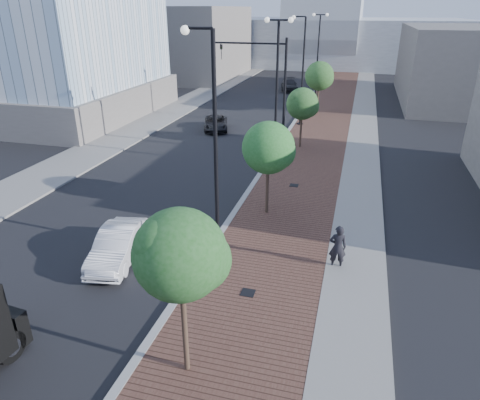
# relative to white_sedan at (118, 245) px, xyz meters

# --- Properties ---
(sidewalk) EXTENTS (7.00, 140.00, 0.12)m
(sidewalk) POSITION_rel_white_sedan_xyz_m (6.97, 31.01, -0.63)
(sidewalk) COLOR #4C2D23
(sidewalk) RESTS_ON ground
(concrete_strip) EXTENTS (2.40, 140.00, 0.13)m
(concrete_strip) POSITION_rel_white_sedan_xyz_m (9.67, 31.01, -0.63)
(concrete_strip) COLOR slate
(concrete_strip) RESTS_ON ground
(curb) EXTENTS (0.30, 140.00, 0.14)m
(curb) POSITION_rel_white_sedan_xyz_m (3.47, 31.01, -0.62)
(curb) COLOR gray
(curb) RESTS_ON ground
(west_sidewalk) EXTENTS (4.00, 140.00, 0.12)m
(west_sidewalk) POSITION_rel_white_sedan_xyz_m (-9.53, 31.01, -0.63)
(west_sidewalk) COLOR slate
(west_sidewalk) RESTS_ON ground
(white_sedan) EXTENTS (2.25, 4.41, 1.39)m
(white_sedan) POSITION_rel_white_sedan_xyz_m (0.00, 0.00, 0.00)
(white_sedan) COLOR silver
(white_sedan) RESTS_ON ground
(dark_car_mid) EXTENTS (3.15, 4.61, 1.17)m
(dark_car_mid) POSITION_rel_white_sedan_xyz_m (-2.78, 21.49, -0.11)
(dark_car_mid) COLOR black
(dark_car_mid) RESTS_ON ground
(dark_car_far) EXTENTS (2.93, 5.20, 1.42)m
(dark_car_far) POSITION_rel_white_sedan_xyz_m (0.13, 42.87, 0.02)
(dark_car_far) COLOR black
(dark_car_far) RESTS_ON ground
(pedestrian) EXTENTS (0.76, 0.55, 1.91)m
(pedestrian) POSITION_rel_white_sedan_xyz_m (8.87, 1.81, 0.26)
(pedestrian) COLOR black
(pedestrian) RESTS_ON ground
(streetlight_1) EXTENTS (1.44, 0.56, 9.21)m
(streetlight_1) POSITION_rel_white_sedan_xyz_m (3.96, 1.01, 3.65)
(streetlight_1) COLOR black
(streetlight_1) RESTS_ON ground
(streetlight_2) EXTENTS (1.72, 0.56, 9.28)m
(streetlight_2) POSITION_rel_white_sedan_xyz_m (4.07, 13.01, 4.13)
(streetlight_2) COLOR black
(streetlight_2) RESTS_ON ground
(streetlight_3) EXTENTS (1.44, 0.56, 9.21)m
(streetlight_3) POSITION_rel_white_sedan_xyz_m (3.96, 25.01, 3.65)
(streetlight_3) COLOR black
(streetlight_3) RESTS_ON ground
(streetlight_4) EXTENTS (1.72, 0.56, 9.28)m
(streetlight_4) POSITION_rel_white_sedan_xyz_m (4.07, 37.01, 4.13)
(streetlight_4) COLOR black
(streetlight_4) RESTS_ON ground
(traffic_mast) EXTENTS (5.09, 0.20, 8.00)m
(traffic_mast) POSITION_rel_white_sedan_xyz_m (3.17, 16.01, 4.29)
(traffic_mast) COLOR black
(traffic_mast) RESTS_ON ground
(tree_0) EXTENTS (2.50, 2.47, 5.19)m
(tree_0) POSITION_rel_white_sedan_xyz_m (5.12, -4.97, 3.25)
(tree_0) COLOR #382619
(tree_0) RESTS_ON ground
(tree_1) EXTENTS (2.59, 2.58, 4.84)m
(tree_1) POSITION_rel_white_sedan_xyz_m (5.12, 6.03, 2.85)
(tree_1) COLOR #382619
(tree_1) RESTS_ON ground
(tree_2) EXTENTS (2.38, 2.33, 4.52)m
(tree_2) POSITION_rel_white_sedan_xyz_m (5.12, 18.03, 2.65)
(tree_2) COLOR #382619
(tree_2) RESTS_ON ground
(tree_3) EXTENTS (2.78, 2.78, 5.12)m
(tree_3) POSITION_rel_white_sedan_xyz_m (5.12, 30.03, 3.02)
(tree_3) COLOR #382619
(tree_3) RESTS_ON ground
(tower_podium) EXTENTS (19.00, 19.00, 3.00)m
(tower_podium) POSITION_rel_white_sedan_xyz_m (-20.53, 23.01, 0.81)
(tower_podium) COLOR #67625D
(tower_podium) RESTS_ON ground
(convention_center) EXTENTS (50.00, 30.00, 50.00)m
(convention_center) POSITION_rel_white_sedan_xyz_m (1.47, 76.01, 5.31)
(convention_center) COLOR #9BA0A5
(convention_center) RESTS_ON ground
(commercial_block_nw) EXTENTS (14.00, 20.00, 10.00)m
(commercial_block_nw) POSITION_rel_white_sedan_xyz_m (-16.53, 51.01, 4.31)
(commercial_block_nw) COLOR slate
(commercial_block_nw) RESTS_ON ground
(commercial_block_ne) EXTENTS (12.00, 22.00, 8.00)m
(commercial_block_ne) POSITION_rel_white_sedan_xyz_m (19.47, 41.01, 3.31)
(commercial_block_ne) COLOR #5F5A55
(commercial_block_ne) RESTS_ON ground
(utility_cover_1) EXTENTS (0.50, 0.50, 0.02)m
(utility_cover_1) POSITION_rel_white_sedan_xyz_m (5.87, -0.99, -0.56)
(utility_cover_1) COLOR black
(utility_cover_1) RESTS_ON sidewalk
(utility_cover_2) EXTENTS (0.50, 0.50, 0.02)m
(utility_cover_2) POSITION_rel_white_sedan_xyz_m (5.87, 10.01, -0.56)
(utility_cover_2) COLOR black
(utility_cover_2) RESTS_ON sidewalk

